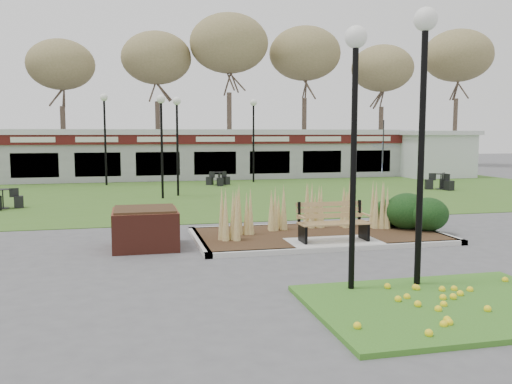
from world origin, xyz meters
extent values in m
plane|color=#515154|center=(0.00, 0.00, 0.00)|extent=(100.00, 100.00, 0.00)
cube|color=#3C6720|center=(0.00, 12.00, 0.01)|extent=(34.00, 16.00, 0.02)
cube|color=#386A1E|center=(0.00, -4.60, 0.04)|extent=(4.20, 3.00, 0.08)
cube|color=#382316|center=(0.00, 1.20, 0.06)|extent=(6.22, 3.22, 0.12)
cube|color=#B7B7B2|center=(0.00, -0.41, 0.06)|extent=(6.40, 0.18, 0.12)
cube|color=#B7B7B2|center=(0.00, 2.81, 0.06)|extent=(6.40, 0.18, 0.12)
cube|color=#B7B7B2|center=(-3.11, 1.20, 0.06)|extent=(0.18, 3.40, 0.12)
cube|color=#B7B7B2|center=(3.11, 1.20, 0.06)|extent=(0.18, 3.40, 0.12)
cube|color=#B7B7B2|center=(0.00, 0.15, 0.07)|extent=(2.20, 1.20, 0.13)
cone|color=tan|center=(-1.90, 1.60, 0.70)|extent=(0.36, 0.36, 1.15)
cone|color=tan|center=(-0.90, 2.00, 0.70)|extent=(0.36, 0.36, 1.15)
cone|color=tan|center=(0.20, 2.20, 0.70)|extent=(0.36, 0.36, 1.15)
cone|color=tan|center=(1.10, 2.00, 0.70)|extent=(0.36, 0.36, 1.15)
cone|color=tan|center=(1.90, 1.60, 0.70)|extent=(0.36, 0.36, 1.15)
cone|color=tan|center=(-2.40, 0.80, 0.70)|extent=(0.36, 0.36, 1.15)
ellipsoid|color=black|center=(2.60, 1.40, 0.59)|extent=(1.21, 1.10, 0.99)
ellipsoid|color=black|center=(3.00, 1.00, 0.54)|extent=(1.10, 1.00, 0.90)
ellipsoid|color=black|center=(2.90, 1.90, 0.53)|extent=(1.06, 0.96, 0.86)
ellipsoid|color=black|center=(2.30, 1.90, 0.48)|extent=(0.92, 0.84, 0.76)
cube|color=#9B7546|center=(0.00, 0.15, 0.56)|extent=(1.70, 0.57, 0.04)
cube|color=#9B7546|center=(0.00, 0.46, 0.84)|extent=(1.70, 0.13, 0.44)
cube|color=black|center=(-0.78, 0.15, 0.34)|extent=(0.06, 0.55, 0.42)
cube|color=black|center=(0.78, 0.15, 0.34)|extent=(0.06, 0.55, 0.42)
cube|color=black|center=(-0.78, 0.45, 0.81)|extent=(0.06, 0.06, 0.50)
cube|color=black|center=(0.78, 0.45, 0.81)|extent=(0.06, 0.06, 0.50)
cube|color=#9B7546|center=(-0.82, 0.13, 0.74)|extent=(0.05, 0.50, 0.04)
cube|color=#9B7546|center=(0.82, 0.13, 0.74)|extent=(0.05, 0.50, 0.04)
cube|color=maroon|center=(-4.40, 1.00, 0.45)|extent=(1.50, 1.50, 0.90)
cube|color=#382316|center=(-4.40, 1.00, 0.92)|extent=(1.40, 1.40, 0.06)
cube|color=gray|center=(0.00, 20.00, 1.30)|extent=(24.00, 3.00, 2.60)
cube|color=#4A1110|center=(0.00, 18.45, 2.35)|extent=(24.00, 0.18, 0.55)
cube|color=silver|center=(0.00, 20.00, 2.75)|extent=(24.60, 3.40, 0.30)
cube|color=silver|center=(0.00, 18.34, 2.35)|extent=(22.00, 0.02, 0.28)
cube|color=black|center=(0.00, 18.55, 1.00)|extent=(22.00, 0.10, 1.30)
cube|color=silver|center=(13.50, 18.00, 1.30)|extent=(4.00, 3.00, 2.60)
cube|color=silver|center=(13.50, 18.00, 2.70)|extent=(4.40, 3.40, 0.25)
cylinder|color=#47382B|center=(-9.00, 28.00, 2.59)|extent=(0.36, 0.36, 5.17)
ellipsoid|color=olive|center=(-9.00, 28.00, 8.39)|extent=(5.24, 5.24, 3.93)
cylinder|color=#47382B|center=(-3.00, 28.00, 2.59)|extent=(0.36, 0.36, 5.17)
ellipsoid|color=olive|center=(-3.00, 28.00, 8.39)|extent=(5.24, 5.24, 3.93)
cylinder|color=#47382B|center=(3.00, 28.00, 2.59)|extent=(0.36, 0.36, 5.17)
ellipsoid|color=olive|center=(3.00, 28.00, 8.39)|extent=(5.24, 5.24, 3.93)
cylinder|color=#47382B|center=(9.00, 28.00, 2.59)|extent=(0.36, 0.36, 5.17)
ellipsoid|color=olive|center=(9.00, 28.00, 8.39)|extent=(5.24, 5.24, 3.93)
cylinder|color=#47382B|center=(15.00, 28.00, 2.59)|extent=(0.36, 0.36, 5.17)
ellipsoid|color=olive|center=(15.00, 28.00, 8.39)|extent=(5.24, 5.24, 3.93)
cylinder|color=#47382B|center=(21.00, 28.00, 2.59)|extent=(0.36, 0.36, 5.17)
ellipsoid|color=olive|center=(21.00, 28.00, 8.39)|extent=(5.24, 5.24, 3.93)
cylinder|color=black|center=(0.13, -3.50, 2.20)|extent=(0.11, 0.11, 4.41)
sphere|color=white|center=(0.13, -3.50, 4.59)|extent=(0.40, 0.40, 0.40)
cylinder|color=black|center=(-1.11, -3.50, 2.04)|extent=(0.10, 0.10, 4.09)
sphere|color=white|center=(-1.11, -3.50, 4.25)|extent=(0.37, 0.37, 0.37)
cylinder|color=black|center=(-3.43, 10.60, 1.95)|extent=(0.10, 0.10, 3.91)
sphere|color=white|center=(-3.43, 10.60, 4.06)|extent=(0.35, 0.35, 0.35)
cylinder|color=black|center=(-2.73, 11.40, 1.94)|extent=(0.10, 0.10, 3.89)
sphere|color=white|center=(-2.73, 11.40, 4.04)|extent=(0.35, 0.35, 0.35)
cylinder|color=black|center=(1.88, 17.00, 2.09)|extent=(0.10, 0.10, 4.17)
sphere|color=white|center=(1.88, 17.00, 4.34)|extent=(0.38, 0.38, 0.38)
cylinder|color=black|center=(-5.92, 17.00, 2.16)|extent=(0.11, 0.11, 4.33)
sphere|color=white|center=(-5.92, 17.00, 4.50)|extent=(0.39, 0.39, 0.39)
cylinder|color=black|center=(-9.15, 8.79, 0.03)|extent=(0.41, 0.41, 0.03)
cylinder|color=black|center=(-9.15, 8.79, 0.36)|extent=(0.05, 0.05, 0.67)
cylinder|color=black|center=(-9.15, 8.79, 0.71)|extent=(0.56, 0.56, 0.02)
cube|color=black|center=(-8.65, 8.89, 0.23)|extent=(0.37, 0.37, 0.43)
cylinder|color=black|center=(9.72, 11.18, 0.03)|extent=(0.44, 0.44, 0.03)
cylinder|color=black|center=(9.72, 11.18, 0.39)|extent=(0.05, 0.05, 0.72)
cylinder|color=black|center=(9.72, 11.18, 0.76)|extent=(0.60, 0.60, 0.02)
cube|color=black|center=(10.13, 11.55, 0.25)|extent=(0.48, 0.48, 0.46)
cube|color=black|center=(9.20, 11.36, 0.25)|extent=(0.43, 0.43, 0.46)
cube|color=black|center=(9.84, 10.65, 0.25)|extent=(0.40, 0.40, 0.46)
cylinder|color=black|center=(-0.28, 15.65, 0.03)|extent=(0.40, 0.40, 0.03)
cylinder|color=black|center=(-0.28, 15.65, 0.35)|extent=(0.05, 0.05, 0.65)
cylinder|color=black|center=(-0.28, 15.65, 0.69)|extent=(0.54, 0.54, 0.02)
cube|color=black|center=(0.16, 15.89, 0.23)|extent=(0.42, 0.42, 0.42)
cube|color=black|center=(-0.70, 15.90, 0.23)|extent=(0.42, 0.42, 0.42)
cube|color=black|center=(-0.28, 15.15, 0.23)|extent=(0.31, 0.31, 0.42)
cylinder|color=black|center=(8.00, 13.83, 1.10)|extent=(0.06, 0.06, 2.20)
imported|color=#304BAA|center=(8.00, 13.83, 1.43)|extent=(2.16, 2.18, 1.64)
imported|color=black|center=(-9.12, 27.00, 0.72)|extent=(4.61, 2.47, 1.44)
camera|label=1|loc=(-4.72, -11.86, 2.71)|focal=38.00mm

